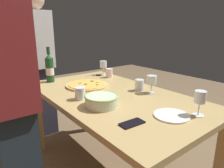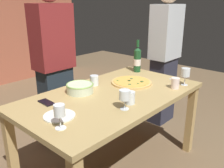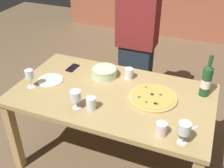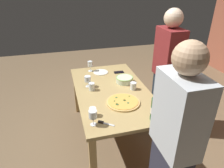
# 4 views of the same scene
# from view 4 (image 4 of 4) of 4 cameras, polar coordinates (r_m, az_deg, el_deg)

# --- Properties ---
(ground_plane) EXTENTS (8.00, 8.00, 0.00)m
(ground_plane) POSITION_cam_4_polar(r_m,az_deg,el_deg) (3.02, -0.00, -14.18)
(ground_plane) COLOR brown
(dining_table) EXTENTS (1.60, 0.90, 0.75)m
(dining_table) POSITION_cam_4_polar(r_m,az_deg,el_deg) (2.63, -0.00, -3.44)
(dining_table) COLOR tan
(dining_table) RESTS_ON ground
(pizza) EXTENTS (0.38, 0.38, 0.03)m
(pizza) POSITION_cam_4_polar(r_m,az_deg,el_deg) (2.32, 3.13, -5.06)
(pizza) COLOR tan
(pizza) RESTS_ON dining_table
(serving_bowl) EXTENTS (0.23, 0.23, 0.08)m
(serving_bowl) POSITION_cam_4_polar(r_m,az_deg,el_deg) (2.76, 3.50, 1.31)
(serving_bowl) COLOR beige
(serving_bowl) RESTS_ON dining_table
(wine_bottle) EXTENTS (0.08, 0.08, 0.35)m
(wine_bottle) POSITION_cam_4_polar(r_m,az_deg,el_deg) (2.05, 11.86, -6.48)
(wine_bottle) COLOR #1B4925
(wine_bottle) RESTS_ON dining_table
(wine_glass_near_pizza) EXTENTS (0.08, 0.08, 0.16)m
(wine_glass_near_pizza) POSITION_cam_4_polar(r_m,az_deg,el_deg) (1.95, -5.36, -8.59)
(wine_glass_near_pizza) COLOR white
(wine_glass_near_pizza) RESTS_ON dining_table
(wine_glass_by_bottle) EXTENTS (0.07, 0.07, 0.16)m
(wine_glass_by_bottle) POSITION_cam_4_polar(r_m,az_deg,el_deg) (3.09, -6.14, 5.52)
(wine_glass_by_bottle) COLOR white
(wine_glass_by_bottle) RESTS_ON dining_table
(wine_glass_far_left) EXTENTS (0.08, 0.08, 0.15)m
(wine_glass_far_left) POSITION_cam_4_polar(r_m,az_deg,el_deg) (2.64, -6.82, 1.30)
(wine_glass_far_left) COLOR white
(wine_glass_far_left) RESTS_ON dining_table
(cup_amber) EXTENTS (0.07, 0.07, 0.10)m
(cup_amber) POSITION_cam_4_polar(r_m,az_deg,el_deg) (2.11, -5.39, -7.76)
(cup_amber) COLOR white
(cup_amber) RESTS_ON dining_table
(cup_ceramic) EXTENTS (0.08, 0.08, 0.09)m
(cup_ceramic) POSITION_cam_4_polar(r_m,az_deg,el_deg) (2.60, 5.97, -0.54)
(cup_ceramic) COLOR white
(cup_ceramic) RESTS_ON dining_table
(cup_spare) EXTENTS (0.08, 0.08, 0.10)m
(cup_spare) POSITION_cam_4_polar(r_m,az_deg,el_deg) (2.57, -5.67, -0.72)
(cup_spare) COLOR white
(cup_spare) RESTS_ON dining_table
(side_plate) EXTENTS (0.22, 0.22, 0.01)m
(side_plate) POSITION_cam_4_polar(r_m,az_deg,el_deg) (3.07, -3.18, 3.31)
(side_plate) COLOR white
(side_plate) RESTS_ON dining_table
(cell_phone) EXTENTS (0.08, 0.15, 0.01)m
(cell_phone) POSITION_cam_4_polar(r_m,az_deg,el_deg) (3.06, 1.93, 3.30)
(cell_phone) COLOR black
(cell_phone) RESTS_ON dining_table
(pizza_knife) EXTENTS (0.12, 0.15, 0.02)m
(pizza_knife) POSITION_cam_4_polar(r_m,az_deg,el_deg) (2.03, -2.27, -10.81)
(pizza_knife) COLOR silver
(pizza_knife) RESTS_ON dining_table
(person_host) EXTENTS (0.38, 0.24, 1.71)m
(person_host) POSITION_cam_4_polar(r_m,az_deg,el_deg) (2.83, 14.88, 2.90)
(person_host) COLOR #1E2A33
(person_host) RESTS_ON ground
(person_guest_left) EXTENTS (0.39, 0.24, 1.69)m
(person_guest_left) POSITION_cam_4_polar(r_m,az_deg,el_deg) (1.72, 16.88, -15.86)
(person_guest_left) COLOR #2A2B3B
(person_guest_left) RESTS_ON ground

